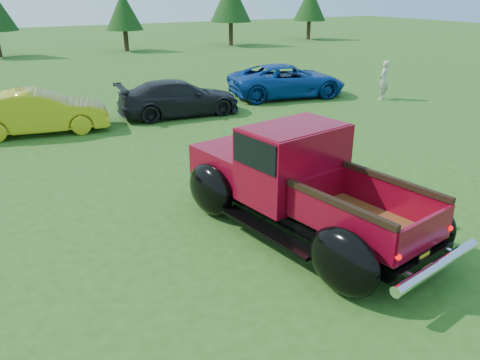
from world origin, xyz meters
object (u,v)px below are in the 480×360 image
at_px(pickup_truck, 292,179).
at_px(tree_far_east, 310,4).
at_px(show_car_grey, 179,98).
at_px(spectator, 384,80).
at_px(tree_mid_right, 123,11).
at_px(tree_east, 231,0).
at_px(show_car_blue, 287,81).
at_px(show_car_yellow, 40,112).

bearing_deg(pickup_truck, tree_far_east, 43.30).
height_order(tree_far_east, pickup_truck, tree_far_east).
height_order(show_car_grey, spectator, spectator).
distance_m(tree_mid_right, pickup_truck, 30.88).
height_order(pickup_truck, show_car_grey, pickup_truck).
height_order(tree_east, pickup_truck, tree_east).
xyz_separation_m(tree_far_east, show_car_blue, (-16.52, -20.54, -2.52)).
xyz_separation_m(show_car_grey, spectator, (8.89, -1.71, 0.17)).
distance_m(tree_far_east, pickup_truck, 38.80).
xyz_separation_m(tree_east, tree_far_east, (9.00, 1.00, -0.41)).
bearing_deg(show_car_yellow, show_car_grey, -80.82).
xyz_separation_m(tree_east, pickup_truck, (-14.46, -29.83, -2.66)).
distance_m(tree_east, show_car_blue, 21.14).
height_order(tree_east, tree_far_east, tree_east).
relative_size(tree_mid_right, tree_far_east, 0.92).
height_order(show_car_yellow, show_car_grey, show_car_yellow).
distance_m(tree_mid_right, show_car_yellow, 22.77).
relative_size(tree_east, show_car_blue, 1.03).
bearing_deg(pickup_truck, show_car_grey, 72.07).
bearing_deg(tree_far_east, pickup_truck, -127.27).
relative_size(pickup_truck, spectator, 3.52).
bearing_deg(pickup_truck, spectator, 27.71).
xyz_separation_m(tree_mid_right, tree_far_east, (18.00, 0.50, 0.27)).
bearing_deg(show_car_yellow, tree_mid_right, -14.17).
bearing_deg(show_car_yellow, pickup_truck, -150.19).
height_order(tree_mid_right, show_car_blue, tree_mid_right).
height_order(tree_mid_right, show_car_yellow, tree_mid_right).
distance_m(tree_far_east, show_car_blue, 26.48).
xyz_separation_m(tree_mid_right, tree_east, (9.00, -0.50, 0.68)).
bearing_deg(show_car_blue, tree_far_east, -27.32).
xyz_separation_m(tree_far_east, pickup_truck, (-23.46, -30.83, -2.25)).
xyz_separation_m(tree_east, show_car_yellow, (-18.03, -20.29, -2.93)).
distance_m(tree_far_east, spectator, 26.61).
distance_m(tree_mid_right, tree_far_east, 18.01).
xyz_separation_m(tree_mid_right, show_car_grey, (-4.03, -20.80, -2.30)).
relative_size(tree_mid_right, show_car_yellow, 1.00).
xyz_separation_m(tree_east, show_car_grey, (-13.03, -20.30, -2.98)).
distance_m(show_car_grey, show_car_blue, 5.56).
distance_m(show_car_grey, spectator, 9.06).
height_order(tree_east, show_car_grey, tree_east).
bearing_deg(show_car_yellow, tree_east, -32.33).
bearing_deg(show_car_grey, pickup_truck, 177.14).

